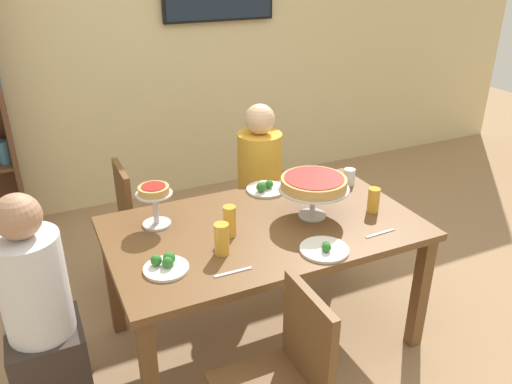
{
  "coord_description": "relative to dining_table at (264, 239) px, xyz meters",
  "views": [
    {
      "loc": [
        -1.04,
        -2.12,
        2.06
      ],
      "look_at": [
        0.0,
        0.1,
        0.89
      ],
      "focal_mm": 35.99,
      "sensor_mm": 36.0,
      "label": 1
    }
  ],
  "objects": [
    {
      "name": "ground_plane",
      "position": [
        0.0,
        0.0,
        -0.65
      ],
      "size": [
        12.0,
        12.0,
        0.0
      ],
      "primitive_type": "plane",
      "color": "#9E7A56"
    },
    {
      "name": "rear_partition",
      "position": [
        0.0,
        2.2,
        0.75
      ],
      "size": [
        8.0,
        0.12,
        2.8
      ],
      "primitive_type": "cube",
      "color": "beige",
      "rests_on": "ground_plane"
    },
    {
      "name": "dining_table",
      "position": [
        0.0,
        0.0,
        0.0
      ],
      "size": [
        1.62,
        0.96,
        0.74
      ],
      "color": "brown",
      "rests_on": "ground_plane"
    },
    {
      "name": "diner_head_west",
      "position": [
        -1.14,
        -0.0,
        -0.16
      ],
      "size": [
        0.34,
        0.34,
        1.15
      ],
      "color": "#382D28",
      "rests_on": "ground_plane"
    },
    {
      "name": "diner_far_right",
      "position": [
        0.35,
        0.79,
        -0.16
      ],
      "size": [
        0.34,
        0.34,
        1.15
      ],
      "rotation": [
        0.0,
        0.0,
        -1.57
      ],
      "color": "#382D28",
      "rests_on": "ground_plane"
    },
    {
      "name": "chair_far_left",
      "position": [
        -0.47,
        0.79,
        -0.17
      ],
      "size": [
        0.4,
        0.4,
        0.87
      ],
      "rotation": [
        0.0,
        0.0,
        -1.57
      ],
      "color": "brown",
      "rests_on": "ground_plane"
    },
    {
      "name": "chair_near_left",
      "position": [
        -0.28,
        -0.76,
        -0.17
      ],
      "size": [
        0.4,
        0.4,
        0.87
      ],
      "rotation": [
        0.0,
        0.0,
        1.57
      ],
      "color": "brown",
      "rests_on": "ground_plane"
    },
    {
      "name": "deep_dish_pizza_stand",
      "position": [
        0.28,
        -0.02,
        0.27
      ],
      "size": [
        0.38,
        0.38,
        0.23
      ],
      "color": "silver",
      "rests_on": "dining_table"
    },
    {
      "name": "personal_pizza_stand",
      "position": [
        -0.51,
        0.24,
        0.25
      ],
      "size": [
        0.19,
        0.19,
        0.23
      ],
      "color": "silver",
      "rests_on": "dining_table"
    },
    {
      "name": "salad_plate_near_diner",
      "position": [
        0.19,
        0.37,
        0.11
      ],
      "size": [
        0.24,
        0.24,
        0.07
      ],
      "color": "white",
      "rests_on": "dining_table"
    },
    {
      "name": "salad_plate_far_diner",
      "position": [
        0.15,
        -0.35,
        0.1
      ],
      "size": [
        0.24,
        0.24,
        0.06
      ],
      "color": "white",
      "rests_on": "dining_table"
    },
    {
      "name": "salad_plate_spare",
      "position": [
        -0.58,
        -0.18,
        0.11
      ],
      "size": [
        0.21,
        0.21,
        0.07
      ],
      "color": "white",
      "rests_on": "dining_table"
    },
    {
      "name": "beer_glass_amber_tall",
      "position": [
        -0.3,
        -0.16,
        0.17
      ],
      "size": [
        0.07,
        0.07,
        0.16
      ],
      "primitive_type": "cylinder",
      "color": "gold",
      "rests_on": "dining_table"
    },
    {
      "name": "beer_glass_amber_short",
      "position": [
        0.61,
        -0.11,
        0.16
      ],
      "size": [
        0.07,
        0.07,
        0.14
      ],
      "primitive_type": "cylinder",
      "color": "gold",
      "rests_on": "dining_table"
    },
    {
      "name": "beer_glass_amber_spare",
      "position": [
        -0.2,
        -0.02,
        0.17
      ],
      "size": [
        0.07,
        0.07,
        0.16
      ],
      "primitive_type": "cylinder",
      "color": "gold",
      "rests_on": "dining_table"
    },
    {
      "name": "water_glass_clear_near",
      "position": [
        0.7,
        0.25,
        0.14
      ],
      "size": [
        0.07,
        0.07,
        0.1
      ],
      "primitive_type": "cylinder",
      "color": "white",
      "rests_on": "dining_table"
    },
    {
      "name": "cutlery_fork_near",
      "position": [
        -0.32,
        -0.33,
        0.09
      ],
      "size": [
        0.18,
        0.02,
        0.0
      ],
      "primitive_type": "cube",
      "rotation": [
        0.0,
        0.0,
        -0.02
      ],
      "color": "silver",
      "rests_on": "dining_table"
    },
    {
      "name": "cutlery_knife_near",
      "position": [
        0.5,
        -0.33,
        0.09
      ],
      "size": [
        0.18,
        0.02,
        0.0
      ],
      "primitive_type": "cube",
      "rotation": [
        0.0,
        0.0,
        0.04
      ],
      "color": "silver",
      "rests_on": "dining_table"
    }
  ]
}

